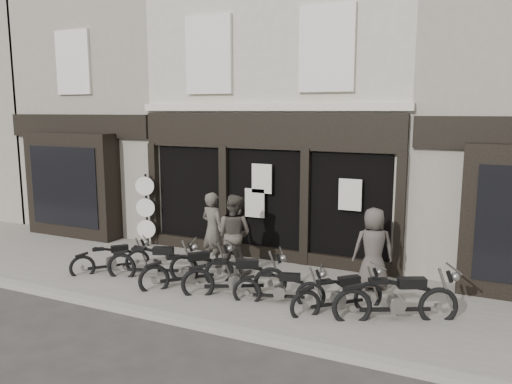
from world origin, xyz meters
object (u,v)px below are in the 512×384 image
at_px(motorcycle_0, 111,262).
at_px(motorcycle_6, 397,303).
at_px(advert_sign_post, 146,214).
at_px(motorcycle_2, 189,273).
at_px(motorcycle_4, 280,291).
at_px(motorcycle_1, 154,265).
at_px(man_left, 213,229).
at_px(motorcycle_3, 236,281).
at_px(man_right, 373,248).
at_px(man_centre, 234,234).
at_px(motorcycle_5, 339,298).

distance_m(motorcycle_0, motorcycle_6, 6.73).
bearing_deg(advert_sign_post, motorcycle_2, -60.51).
relative_size(motorcycle_4, advert_sign_post, 0.84).
relative_size(motorcycle_0, motorcycle_1, 0.74).
xyz_separation_m(motorcycle_1, advert_sign_post, (-1.85, 2.16, 0.66)).
bearing_deg(motorcycle_4, advert_sign_post, 139.06).
bearing_deg(motorcycle_0, man_left, -12.55).
xyz_separation_m(motorcycle_1, motorcycle_6, (5.53, -0.01, 0.03)).
height_order(motorcycle_1, motorcycle_3, motorcycle_3).
bearing_deg(man_right, man_centre, -19.67).
bearing_deg(motorcycle_3, man_centre, 91.20).
distance_m(motorcycle_3, motorcycle_6, 3.31).
xyz_separation_m(motorcycle_4, man_right, (1.50, 1.64, 0.66)).
xyz_separation_m(motorcycle_1, motorcycle_3, (2.22, -0.14, 0.01)).
bearing_deg(motorcycle_3, advert_sign_post, 122.57).
xyz_separation_m(motorcycle_2, motorcycle_6, (4.50, 0.09, 0.04)).
height_order(motorcycle_4, advert_sign_post, advert_sign_post).
bearing_deg(man_centre, advert_sign_post, -13.65).
distance_m(man_left, man_right, 3.95).
bearing_deg(motorcycle_3, man_left, 105.45).
relative_size(motorcycle_1, motorcycle_4, 1.13).
bearing_deg(motorcycle_2, motorcycle_0, 132.38).
bearing_deg(man_centre, motorcycle_6, 166.47).
xyz_separation_m(motorcycle_1, man_centre, (1.49, 1.17, 0.65)).
relative_size(motorcycle_1, man_centre, 1.10).
height_order(motorcycle_3, motorcycle_5, motorcycle_3).
distance_m(motorcycle_2, man_right, 4.08).
distance_m(motorcycle_1, motorcycle_6, 5.53).
distance_m(motorcycle_0, motorcycle_5, 5.63).
distance_m(motorcycle_1, man_right, 5.00).
bearing_deg(motorcycle_3, motorcycle_6, -25.69).
distance_m(man_left, man_centre, 0.72).
distance_m(motorcycle_1, motorcycle_3, 2.22).
bearing_deg(motorcycle_1, motorcycle_6, -20.08).
xyz_separation_m(motorcycle_5, man_centre, (-2.95, 1.24, 0.69)).
bearing_deg(motorcycle_1, motorcycle_5, -20.76).
distance_m(man_right, advert_sign_post, 6.63).
bearing_deg(motorcycle_5, man_right, 33.44).
distance_m(motorcycle_0, motorcycle_1, 1.20).
relative_size(man_centre, advert_sign_post, 0.86).
relative_size(motorcycle_0, man_right, 0.86).
bearing_deg(motorcycle_5, motorcycle_6, -42.57).
bearing_deg(man_right, man_left, -23.38).
height_order(motorcycle_0, man_left, man_left).
bearing_deg(advert_sign_post, man_right, -28.24).
height_order(motorcycle_2, advert_sign_post, advert_sign_post).
bearing_deg(man_right, motorcycle_1, -7.69).
height_order(motorcycle_3, man_centre, man_centre).
distance_m(man_centre, man_right, 3.27).
height_order(motorcycle_4, man_right, man_right).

